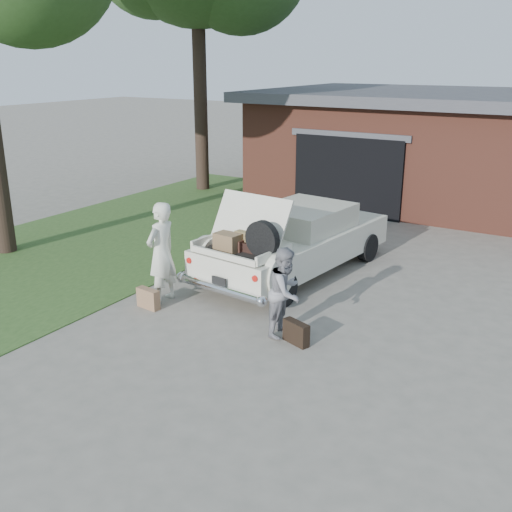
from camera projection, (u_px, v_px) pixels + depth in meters
The scene contains 8 objects.
ground at pixel (237, 329), 9.93m from camera, with size 90.00×90.00×0.00m, color gray.
grass_strip at pixel (120, 236), 15.08m from camera, with size 6.00×16.00×0.02m, color #2D4C1E.
house at pixel (469, 147), 18.21m from camera, with size 12.80×7.80×3.30m.
sedan at pixel (295, 240), 12.27m from camera, with size 2.39×5.00×1.89m.
woman_left at pixel (161, 253), 10.78m from camera, with size 0.68×0.45×1.86m, color silver.
woman_right at pixel (286, 292), 9.53m from camera, with size 0.71×0.55×1.46m, color gray.
suitcase_left at pixel (148, 299), 10.69m from camera, with size 0.47×0.15×0.36m, color #986E4D.
suitcase_right at pixel (296, 333), 9.36m from camera, with size 0.48×0.15×0.37m, color black.
Camera 1 is at (4.98, -7.55, 4.28)m, focal length 42.00 mm.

